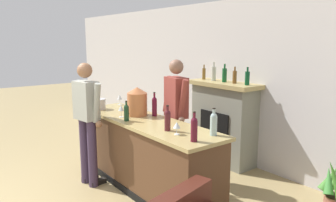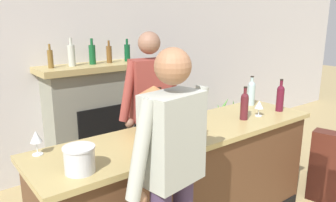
% 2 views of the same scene
% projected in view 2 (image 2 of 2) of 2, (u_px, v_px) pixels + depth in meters
% --- Properties ---
extents(wall_back_panel, '(12.00, 0.07, 2.75)m').
position_uv_depth(wall_back_panel, '(76.00, 64.00, 4.04)').
color(wall_back_panel, silver).
rests_on(wall_back_panel, ground_plane).
extents(bar_counter, '(2.63, 0.71, 1.00)m').
position_uv_depth(bar_counter, '(187.00, 184.00, 2.89)').
color(bar_counter, '#51331F').
rests_on(bar_counter, ground_plane).
extents(fireplace_stone, '(1.30, 0.52, 1.71)m').
position_uv_depth(fireplace_stone, '(95.00, 119.00, 4.06)').
color(fireplace_stone, gray).
rests_on(fireplace_stone, ground_plane).
extents(potted_plant_corner, '(0.44, 0.44, 0.74)m').
position_uv_depth(potted_plant_corner, '(227.00, 121.00, 5.17)').
color(potted_plant_corner, '#995B46').
rests_on(potted_plant_corner, ground_plane).
extents(person_customer, '(0.65, 0.35, 1.77)m').
position_uv_depth(person_customer, '(172.00, 179.00, 1.97)').
color(person_customer, '#3E2F4A').
rests_on(person_customer, ground_plane).
extents(person_bartender, '(0.65, 0.35, 1.81)m').
position_uv_depth(person_bartender, '(150.00, 115.00, 3.18)').
color(person_bartender, black).
rests_on(person_bartender, ground_plane).
extents(copper_dispenser, '(0.29, 0.33, 0.41)m').
position_uv_depth(copper_dispenser, '(154.00, 111.00, 2.59)').
color(copper_dispenser, '#BA683C').
rests_on(copper_dispenser, bar_counter).
extents(ice_bucket_steel, '(0.20, 0.20, 0.17)m').
position_uv_depth(ice_bucket_steel, '(80.00, 159.00, 2.00)').
color(ice_bucket_steel, silver).
rests_on(ice_bucket_steel, bar_counter).
extents(wine_bottle_riesling_slim, '(0.07, 0.07, 0.35)m').
position_uv_depth(wine_bottle_riesling_slim, '(160.00, 109.00, 2.85)').
color(wine_bottle_riesling_slim, '#530E22').
rests_on(wine_bottle_riesling_slim, bar_counter).
extents(wine_bottle_burgundy_dark, '(0.07, 0.07, 0.28)m').
position_uv_depth(wine_bottle_burgundy_dark, '(197.00, 126.00, 2.50)').
color(wine_bottle_burgundy_dark, '#18371F').
rests_on(wine_bottle_burgundy_dark, bar_counter).
extents(wine_bottle_merlot_tall, '(0.07, 0.07, 0.31)m').
position_uv_depth(wine_bottle_merlot_tall, '(244.00, 105.00, 3.03)').
color(wine_bottle_merlot_tall, '#4C191F').
rests_on(wine_bottle_merlot_tall, bar_counter).
extents(wine_bottle_port_short, '(0.08, 0.08, 0.32)m').
position_uv_depth(wine_bottle_port_short, '(251.00, 92.00, 3.54)').
color(wine_bottle_port_short, '#9EBBBB').
rests_on(wine_bottle_port_short, bar_counter).
extents(wine_bottle_chardonnay_pale, '(0.07, 0.07, 0.33)m').
position_uv_depth(wine_bottle_chardonnay_pale, '(280.00, 97.00, 3.31)').
color(wine_bottle_chardonnay_pale, '#501222').
rests_on(wine_bottle_chardonnay_pale, bar_counter).
extents(wine_glass_front_right, '(0.08, 0.08, 0.18)m').
position_uv_depth(wine_glass_front_right, '(169.00, 130.00, 2.40)').
color(wine_glass_front_right, silver).
rests_on(wine_glass_front_right, bar_counter).
extents(wine_glass_front_left, '(0.09, 0.09, 0.15)m').
position_uv_depth(wine_glass_front_left, '(259.00, 105.00, 3.14)').
color(wine_glass_front_left, silver).
rests_on(wine_glass_front_left, bar_counter).
extents(wine_glass_by_dispenser, '(0.08, 0.08, 0.17)m').
position_uv_depth(wine_glass_by_dispenser, '(36.00, 138.00, 2.24)').
color(wine_glass_by_dispenser, silver).
rests_on(wine_glass_by_dispenser, bar_counter).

